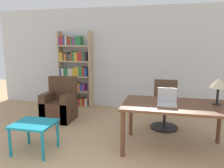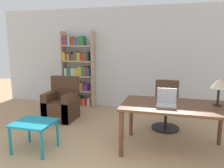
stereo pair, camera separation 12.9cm
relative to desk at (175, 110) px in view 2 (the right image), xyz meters
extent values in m
cube|color=silver|center=(-0.98, 2.28, 0.66)|extent=(8.00, 0.06, 2.70)
cube|color=brown|center=(0.00, 0.00, 0.07)|extent=(1.68, 0.97, 0.04)
cylinder|color=brown|center=(-0.78, -0.42, -0.32)|extent=(0.07, 0.07, 0.74)
cylinder|color=brown|center=(-0.78, 0.42, -0.32)|extent=(0.07, 0.07, 0.74)
cylinder|color=brown|center=(0.78, 0.42, -0.32)|extent=(0.07, 0.07, 0.74)
cube|color=#B2B2B7|center=(-0.13, -0.10, 0.10)|extent=(0.30, 0.25, 0.02)
cube|color=#B2B2B7|center=(-0.13, 0.00, 0.23)|extent=(0.30, 0.05, 0.25)
cube|color=#19233D|center=(-0.13, 0.01, 0.23)|extent=(0.27, 0.04, 0.22)
cylinder|color=black|center=(0.64, 0.13, 0.10)|extent=(0.14, 0.14, 0.01)
cylinder|color=black|center=(0.64, 0.13, 0.24)|extent=(0.04, 0.04, 0.26)
cone|color=#C6B793|center=(0.64, 0.13, 0.44)|extent=(0.28, 0.28, 0.15)
cylinder|color=black|center=(-0.15, 0.93, -0.67)|extent=(0.56, 0.56, 0.04)
cylinder|color=#262626|center=(-0.15, 0.93, -0.47)|extent=(0.06, 0.06, 0.34)
cube|color=#4C3828|center=(-0.15, 0.93, -0.25)|extent=(0.50, 0.50, 0.10)
cube|color=#4C3828|center=(-0.15, 1.14, 0.05)|extent=(0.48, 0.08, 0.51)
cube|color=teal|center=(-2.19, -0.60, -0.21)|extent=(0.63, 0.55, 0.04)
cylinder|color=teal|center=(-2.47, -0.84, -0.46)|extent=(0.04, 0.04, 0.46)
cylinder|color=teal|center=(-1.91, -0.84, -0.46)|extent=(0.04, 0.04, 0.46)
cylinder|color=teal|center=(-2.47, -0.36, -0.46)|extent=(0.04, 0.04, 0.46)
cylinder|color=teal|center=(-1.91, -0.36, -0.46)|extent=(0.04, 0.04, 0.46)
cube|color=#472D1E|center=(-2.51, 0.89, -0.46)|extent=(0.67, 0.64, 0.45)
cube|color=#472D1E|center=(-2.51, 1.13, 0.03)|extent=(0.67, 0.16, 0.53)
cube|color=#472D1E|center=(-2.76, 0.89, -0.37)|extent=(0.16, 0.64, 0.64)
cube|color=#472D1E|center=(-2.25, 0.89, -0.37)|extent=(0.16, 0.64, 0.64)
cube|color=tan|center=(-3.02, 2.09, 0.36)|extent=(0.04, 0.28, 2.09)
cube|color=tan|center=(-2.14, 2.09, 0.36)|extent=(0.04, 0.28, 2.09)
cube|color=tan|center=(-2.58, 2.09, -0.67)|extent=(0.88, 0.28, 0.04)
cube|color=brown|center=(-2.98, 2.09, -0.55)|extent=(0.04, 0.24, 0.19)
cube|color=#2D7F47|center=(-2.91, 2.09, -0.55)|extent=(0.08, 0.24, 0.19)
cube|color=brown|center=(-2.84, 2.09, -0.56)|extent=(0.05, 0.24, 0.19)
cube|color=orange|center=(-2.78, 2.09, -0.54)|extent=(0.06, 0.24, 0.21)
cube|color=brown|center=(-2.70, 2.09, -0.52)|extent=(0.08, 0.24, 0.25)
cube|color=orange|center=(-2.62, 2.09, -0.53)|extent=(0.06, 0.24, 0.23)
cube|color=#2D7F47|center=(-2.55, 2.09, -0.53)|extent=(0.07, 0.24, 0.25)
cube|color=#B72D28|center=(-2.47, 2.09, -0.56)|extent=(0.07, 0.24, 0.19)
cube|color=gold|center=(-2.41, 2.09, -0.55)|extent=(0.04, 0.24, 0.19)
cube|color=#B72D28|center=(-2.34, 2.09, -0.55)|extent=(0.08, 0.24, 0.19)
cube|color=silver|center=(-2.26, 2.09, -0.54)|extent=(0.06, 0.24, 0.21)
cube|color=tan|center=(-2.58, 2.09, -0.25)|extent=(0.88, 0.28, 0.04)
cube|color=#333338|center=(-2.98, 2.09, -0.13)|extent=(0.05, 0.24, 0.21)
cube|color=#2D7F47|center=(-2.92, 2.09, -0.12)|extent=(0.06, 0.24, 0.23)
cube|color=brown|center=(-2.85, 2.09, -0.11)|extent=(0.07, 0.24, 0.24)
cube|color=#234C99|center=(-2.78, 2.09, -0.13)|extent=(0.06, 0.24, 0.20)
cube|color=#333338|center=(-2.72, 2.09, -0.12)|extent=(0.06, 0.24, 0.22)
cube|color=#B72D28|center=(-2.64, 2.09, -0.12)|extent=(0.08, 0.24, 0.23)
cube|color=brown|center=(-2.56, 2.09, -0.12)|extent=(0.07, 0.24, 0.23)
cube|color=orange|center=(-2.48, 2.09, -0.12)|extent=(0.08, 0.24, 0.22)
cube|color=#234C99|center=(-2.40, 2.09, -0.14)|extent=(0.06, 0.24, 0.18)
cube|color=#7F338C|center=(-2.33, 2.09, -0.14)|extent=(0.07, 0.24, 0.19)
cube|color=tan|center=(-2.58, 2.09, 0.17)|extent=(0.88, 0.28, 0.04)
cube|color=#234C99|center=(-2.98, 2.09, 0.29)|extent=(0.04, 0.24, 0.20)
cube|color=silver|center=(-2.93, 2.09, 0.29)|extent=(0.07, 0.24, 0.20)
cube|color=#2D7F47|center=(-2.86, 2.09, 0.29)|extent=(0.04, 0.24, 0.20)
cube|color=#2D7F47|center=(-2.80, 2.09, 0.29)|extent=(0.06, 0.24, 0.20)
cube|color=silver|center=(-2.74, 2.09, 0.29)|extent=(0.05, 0.24, 0.22)
cube|color=silver|center=(-2.68, 2.09, 0.29)|extent=(0.06, 0.24, 0.20)
cube|color=gold|center=(-2.61, 2.09, 0.29)|extent=(0.07, 0.24, 0.20)
cube|color=gold|center=(-2.54, 2.09, 0.31)|extent=(0.05, 0.24, 0.24)
cube|color=gold|center=(-2.48, 2.09, 0.31)|extent=(0.06, 0.24, 0.25)
cube|color=#2D7F47|center=(-2.40, 2.09, 0.31)|extent=(0.09, 0.24, 0.26)
cube|color=#B72D28|center=(-2.32, 2.09, 0.31)|extent=(0.06, 0.24, 0.25)
cube|color=#234C99|center=(-2.25, 2.09, 0.30)|extent=(0.07, 0.24, 0.23)
cube|color=tan|center=(-2.58, 2.09, 0.58)|extent=(0.88, 0.28, 0.04)
cube|color=gold|center=(-2.97, 2.09, 0.71)|extent=(0.08, 0.24, 0.22)
cube|color=brown|center=(-2.89, 2.09, 0.70)|extent=(0.05, 0.24, 0.19)
cube|color=orange|center=(-2.83, 2.09, 0.69)|extent=(0.05, 0.24, 0.19)
cube|color=#333338|center=(-2.77, 2.09, 0.72)|extent=(0.06, 0.24, 0.24)
cube|color=brown|center=(-2.71, 2.09, 0.69)|extent=(0.05, 0.24, 0.18)
cube|color=brown|center=(-2.65, 2.09, 0.72)|extent=(0.06, 0.24, 0.25)
cube|color=#2D7F47|center=(-2.59, 2.09, 0.72)|extent=(0.04, 0.24, 0.24)
cube|color=gold|center=(-2.53, 2.09, 0.71)|extent=(0.08, 0.24, 0.22)
cube|color=#B72D28|center=(-2.45, 2.09, 0.71)|extent=(0.06, 0.24, 0.21)
cube|color=#B72D28|center=(-2.38, 2.09, 0.71)|extent=(0.07, 0.24, 0.22)
cube|color=#2D7F47|center=(-2.32, 2.09, 0.71)|extent=(0.04, 0.24, 0.22)
cube|color=#333338|center=(-2.26, 2.09, 0.72)|extent=(0.05, 0.24, 0.24)
cube|color=tan|center=(-2.58, 2.09, 1.00)|extent=(0.88, 0.28, 0.04)
cube|color=#7F338C|center=(-2.98, 2.09, 1.11)|extent=(0.05, 0.24, 0.19)
cube|color=#B72D28|center=(-2.91, 2.09, 1.14)|extent=(0.06, 0.24, 0.25)
cube|color=#234C99|center=(-2.85, 2.09, 1.13)|extent=(0.05, 0.24, 0.22)
cube|color=silver|center=(-2.80, 2.09, 1.14)|extent=(0.04, 0.24, 0.24)
cube|color=brown|center=(-2.75, 2.09, 1.13)|extent=(0.05, 0.24, 0.23)
cube|color=#B72D28|center=(-2.69, 2.09, 1.12)|extent=(0.05, 0.24, 0.20)
cube|color=#2D7F47|center=(-2.63, 2.09, 1.12)|extent=(0.04, 0.24, 0.19)
cube|color=#7F338C|center=(-2.57, 2.09, 1.11)|extent=(0.06, 0.24, 0.18)
cube|color=#2D7F47|center=(-2.50, 2.09, 1.14)|extent=(0.08, 0.24, 0.23)
cube|color=#2D7F47|center=(-2.42, 2.09, 1.14)|extent=(0.07, 0.24, 0.24)
camera|label=1|loc=(-0.22, -3.54, 1.03)|focal=35.00mm
camera|label=2|loc=(-0.09, -3.51, 1.03)|focal=35.00mm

